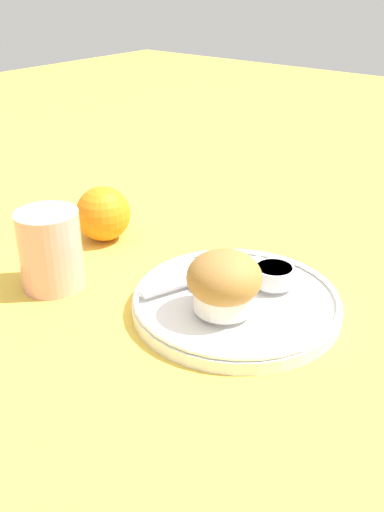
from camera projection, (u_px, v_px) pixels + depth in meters
ground_plane at (226, 310)px, 0.62m from camera, size 3.00×3.00×0.00m
plate at (236, 302)px, 0.62m from camera, size 0.23×0.23×0.02m
muffin at (224, 282)px, 0.58m from camera, size 0.08×0.08×0.06m
cream_ramekin at (274, 274)px, 0.63m from camera, size 0.05×0.05×0.02m
berry_pair at (206, 278)px, 0.63m from camera, size 0.03×0.02×0.02m
butter_knife at (205, 276)px, 0.65m from camera, size 0.16×0.07×0.00m
orange_fruit at (103, 214)px, 0.77m from camera, size 0.07×0.07×0.07m
juice_glass at (50, 250)px, 0.65m from camera, size 0.07×0.07×0.09m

